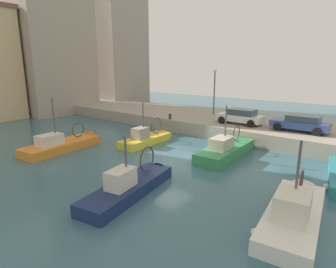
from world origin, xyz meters
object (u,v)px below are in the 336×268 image
at_px(fishing_boat_navy, 134,189).
at_px(quay_streetlamp, 215,84).
at_px(fishing_boat_white, 294,216).
at_px(parked_car_white, 241,116).
at_px(mooring_bollard_mid, 170,116).
at_px(fishing_boat_yellow, 149,141).
at_px(fishing_boat_orange, 66,147).
at_px(parked_car_blue, 301,123).
at_px(fishing_boat_green, 228,154).

relative_size(fishing_boat_navy, quay_streetlamp, 1.45).
height_order(fishing_boat_white, parked_car_white, fishing_boat_white).
bearing_deg(fishing_boat_navy, mooring_bollard_mid, 31.74).
height_order(fishing_boat_yellow, fishing_boat_white, fishing_boat_white).
bearing_deg(mooring_bollard_mid, fishing_boat_navy, -148.26).
bearing_deg(quay_streetlamp, fishing_boat_navy, -161.84).
relative_size(fishing_boat_yellow, quay_streetlamp, 1.23).
bearing_deg(quay_streetlamp, fishing_boat_orange, 166.02).
bearing_deg(fishing_boat_yellow, fishing_boat_white, -110.19).
relative_size(fishing_boat_navy, fishing_boat_orange, 1.00).
relative_size(fishing_boat_yellow, parked_car_blue, 1.39).
bearing_deg(mooring_bollard_mid, parked_car_blue, -77.52).
height_order(fishing_boat_orange, parked_car_white, fishing_boat_orange).
xyz_separation_m(fishing_boat_yellow, fishing_boat_white, (-4.77, -12.98, 0.02)).
distance_m(fishing_boat_orange, parked_car_white, 15.08).
distance_m(parked_car_white, quay_streetlamp, 6.41).
xyz_separation_m(fishing_boat_navy, fishing_boat_yellow, (7.27, 5.90, 0.00)).
relative_size(fishing_boat_yellow, parked_car_white, 1.46).
bearing_deg(fishing_boat_navy, parked_car_blue, -15.76).
bearing_deg(fishing_boat_orange, parked_car_blue, -47.61).
bearing_deg(fishing_boat_white, parked_car_white, 34.70).
xyz_separation_m(fishing_boat_navy, mooring_bollard_mid, (11.83, 7.32, 1.36)).
xyz_separation_m(fishing_boat_yellow, parked_car_white, (6.81, -4.96, 1.78)).
bearing_deg(mooring_bollard_mid, quay_streetlamp, -15.66).
distance_m(fishing_boat_navy, fishing_boat_yellow, 9.36).
bearing_deg(fishing_boat_yellow, parked_car_blue, -54.57).
bearing_deg(mooring_bollard_mid, fishing_boat_yellow, -162.76).
distance_m(fishing_boat_navy, parked_car_white, 14.22).
distance_m(fishing_boat_yellow, mooring_bollard_mid, 4.97).
xyz_separation_m(parked_car_blue, parked_car_white, (-0.27, 4.99, 0.02)).
xyz_separation_m(parked_car_blue, quay_streetlamp, (3.13, 9.79, 2.58)).
xyz_separation_m(fishing_boat_white, parked_car_white, (11.58, 8.02, 1.75)).
relative_size(fishing_boat_green, parked_car_white, 1.73).
height_order(fishing_boat_green, fishing_boat_orange, fishing_boat_orange).
xyz_separation_m(fishing_boat_navy, fishing_boat_orange, (1.87, 9.62, -0.01)).
distance_m(fishing_boat_navy, parked_car_blue, 15.01).
bearing_deg(parked_car_blue, parked_car_white, 93.14).
relative_size(mooring_bollard_mid, quay_streetlamp, 0.11).
bearing_deg(fishing_boat_yellow, parked_car_white, -36.08).
xyz_separation_m(fishing_boat_orange, mooring_bollard_mid, (9.96, -2.30, 1.37)).
height_order(fishing_boat_navy, quay_streetlamp, quay_streetlamp).
height_order(fishing_boat_white, mooring_bollard_mid, fishing_boat_white).
height_order(fishing_boat_navy, fishing_boat_yellow, fishing_boat_yellow).
xyz_separation_m(parked_car_white, mooring_bollard_mid, (-2.24, 6.38, -0.42)).
bearing_deg(fishing_boat_white, fishing_boat_orange, 92.15).
bearing_deg(parked_car_blue, fishing_boat_white, -165.69).
xyz_separation_m(fishing_boat_orange, fishing_boat_white, (0.63, -16.70, 0.04)).
xyz_separation_m(fishing_boat_green, fishing_boat_white, (-5.98, -6.24, 0.03)).
bearing_deg(quay_streetlamp, fishing_boat_green, -143.90).
bearing_deg(fishing_boat_yellow, mooring_bollard_mid, 17.24).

